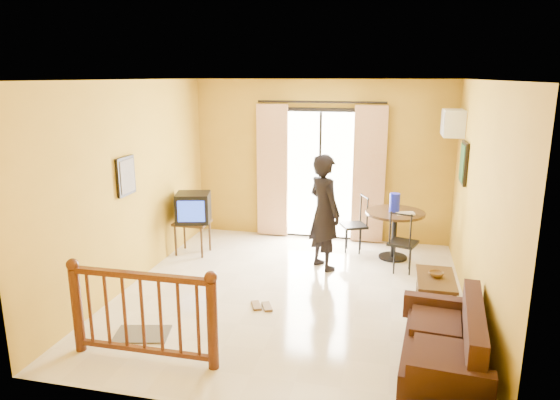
% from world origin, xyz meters
% --- Properties ---
extents(ground, '(5.00, 5.00, 0.00)m').
position_xyz_m(ground, '(0.00, 0.00, 0.00)').
color(ground, beige).
rests_on(ground, ground).
extents(room_shell, '(5.00, 5.00, 5.00)m').
position_xyz_m(room_shell, '(0.00, 0.00, 1.70)').
color(room_shell, white).
rests_on(room_shell, ground).
extents(balcony_door, '(2.25, 0.14, 2.46)m').
position_xyz_m(balcony_door, '(0.00, 2.43, 1.19)').
color(balcony_door, black).
rests_on(balcony_door, ground).
extents(tv_table, '(0.54, 0.45, 0.54)m').
position_xyz_m(tv_table, '(-1.90, 1.19, 0.47)').
color(tv_table, black).
rests_on(tv_table, ground).
extents(television, '(0.63, 0.59, 0.48)m').
position_xyz_m(television, '(-1.87, 1.18, 0.78)').
color(television, black).
rests_on(television, tv_table).
extents(picture_left, '(0.05, 0.42, 0.52)m').
position_xyz_m(picture_left, '(-2.22, -0.20, 1.55)').
color(picture_left, black).
rests_on(picture_left, room_shell).
extents(dining_table, '(0.93, 0.93, 0.77)m').
position_xyz_m(dining_table, '(1.32, 1.69, 0.61)').
color(dining_table, black).
rests_on(dining_table, ground).
extents(water_jug, '(0.16, 0.16, 0.30)m').
position_xyz_m(water_jug, '(1.30, 1.66, 0.92)').
color(water_jug, '#1620D4').
rests_on(water_jug, dining_table).
extents(serving_tray, '(0.31, 0.23, 0.02)m').
position_xyz_m(serving_tray, '(1.47, 1.59, 0.78)').
color(serving_tray, beige).
rests_on(serving_tray, dining_table).
extents(dining_chairs, '(1.30, 1.25, 0.95)m').
position_xyz_m(dining_chairs, '(1.06, 1.49, 0.00)').
color(dining_chairs, black).
rests_on(dining_chairs, ground).
extents(air_conditioner, '(0.31, 0.60, 0.40)m').
position_xyz_m(air_conditioner, '(2.09, 1.95, 2.15)').
color(air_conditioner, white).
rests_on(air_conditioner, room_shell).
extents(botanical_print, '(0.05, 0.50, 0.60)m').
position_xyz_m(botanical_print, '(2.22, 1.30, 1.65)').
color(botanical_print, black).
rests_on(botanical_print, room_shell).
extents(coffee_table, '(0.47, 0.84, 0.37)m').
position_xyz_m(coffee_table, '(1.85, 0.08, 0.25)').
color(coffee_table, black).
rests_on(coffee_table, ground).
extents(bowl, '(0.21, 0.21, 0.06)m').
position_xyz_m(bowl, '(1.85, 0.11, 0.40)').
color(bowl, brown).
rests_on(bowl, coffee_table).
extents(sofa, '(0.84, 1.60, 0.74)m').
position_xyz_m(sofa, '(1.85, -1.52, 0.28)').
color(sofa, black).
rests_on(sofa, ground).
extents(standing_person, '(0.74, 0.75, 1.75)m').
position_xyz_m(standing_person, '(0.28, 1.04, 0.87)').
color(standing_person, black).
rests_on(standing_person, ground).
extents(stair_balustrade, '(1.63, 0.13, 1.04)m').
position_xyz_m(stair_balustrade, '(-1.15, -1.90, 0.56)').
color(stair_balustrade, '#471E0F').
rests_on(stair_balustrade, ground).
extents(doormat, '(0.67, 0.53, 0.02)m').
position_xyz_m(doormat, '(-1.42, -1.47, 0.01)').
color(doormat, '#565145').
rests_on(doormat, ground).
extents(sandals, '(0.34, 0.27, 0.03)m').
position_xyz_m(sandals, '(-0.28, -0.49, 0.01)').
color(sandals, brown).
rests_on(sandals, ground).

